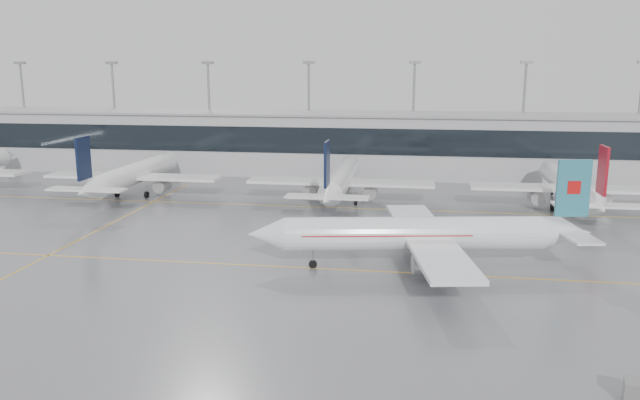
# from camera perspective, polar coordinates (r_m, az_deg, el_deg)

# --- Properties ---
(ground) EXTENTS (320.00, 320.00, 0.00)m
(ground) POSITION_cam_1_polar(r_m,az_deg,el_deg) (68.07, -1.54, -6.21)
(ground) COLOR slate
(ground) RESTS_ON ground
(taxi_line_main) EXTENTS (120.00, 0.25, 0.01)m
(taxi_line_main) POSITION_cam_1_polar(r_m,az_deg,el_deg) (68.06, -1.54, -6.21)
(taxi_line_main) COLOR gold
(taxi_line_main) RESTS_ON ground
(taxi_line_north) EXTENTS (120.00, 0.25, 0.01)m
(taxi_line_north) POSITION_cam_1_polar(r_m,az_deg,el_deg) (96.69, 1.62, -0.70)
(taxi_line_north) COLOR gold
(taxi_line_north) RESTS_ON ground
(taxi_line_cross) EXTENTS (0.25, 60.00, 0.01)m
(taxi_line_cross) POSITION_cam_1_polar(r_m,az_deg,el_deg) (91.44, -18.63, -2.08)
(taxi_line_cross) COLOR gold
(taxi_line_cross) RESTS_ON ground
(terminal) EXTENTS (180.00, 15.00, 12.00)m
(terminal) POSITION_cam_1_polar(r_m,az_deg,el_deg) (127.06, 3.43, 5.09)
(terminal) COLOR #A1A1A5
(terminal) RESTS_ON ground
(terminal_glass) EXTENTS (180.00, 0.20, 5.00)m
(terminal_glass) POSITION_cam_1_polar(r_m,az_deg,el_deg) (119.42, 3.10, 5.38)
(terminal_glass) COLOR black
(terminal_glass) RESTS_ON ground
(terminal_roof) EXTENTS (182.00, 16.00, 0.40)m
(terminal_roof) POSITION_cam_1_polar(r_m,az_deg,el_deg) (126.46, 3.47, 7.88)
(terminal_roof) COLOR gray
(terminal_roof) RESTS_ON ground
(light_masts) EXTENTS (156.40, 1.00, 22.60)m
(light_masts) POSITION_cam_1_polar(r_m,az_deg,el_deg) (132.35, 3.72, 8.56)
(light_masts) COLOR gray
(light_masts) RESTS_ON ground
(air_canada_jet) EXTENTS (37.22, 30.26, 11.80)m
(air_canada_jet) POSITION_cam_1_polar(r_m,az_deg,el_deg) (68.03, 9.56, -3.09)
(air_canada_jet) COLOR white
(air_canada_jet) RESTS_ON ground
(parked_jet_b) EXTENTS (29.64, 36.96, 11.72)m
(parked_jet_b) POSITION_cam_1_polar(r_m,az_deg,el_deg) (109.29, -16.66, 2.26)
(parked_jet_b) COLOR white
(parked_jet_b) RESTS_ON ground
(parked_jet_c) EXTENTS (29.64, 36.96, 11.72)m
(parked_jet_c) POSITION_cam_1_polar(r_m,az_deg,el_deg) (99.54, 1.89, 1.85)
(parked_jet_c) COLOR white
(parked_jet_c) RESTS_ON ground
(parked_jet_d) EXTENTS (29.64, 36.96, 11.72)m
(parked_jet_d) POSITION_cam_1_polar(r_m,az_deg,el_deg) (101.60, 21.90, 1.19)
(parked_jet_d) COLOR white
(parked_jet_d) RESTS_ON ground
(gse_unit) EXTENTS (1.83, 1.75, 1.54)m
(gse_unit) POSITION_cam_1_polar(r_m,az_deg,el_deg) (46.76, 26.96, -15.42)
(gse_unit) COLOR slate
(gse_unit) RESTS_ON ground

